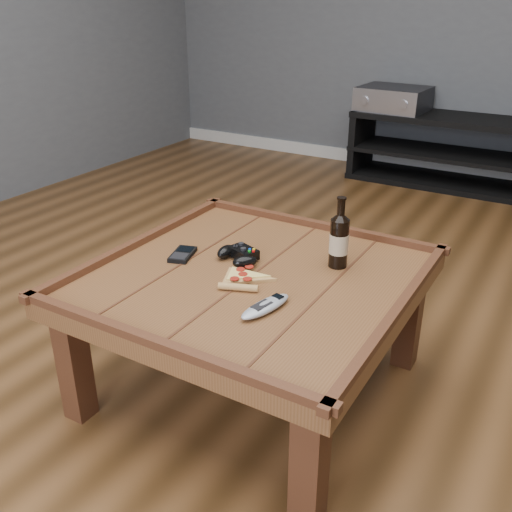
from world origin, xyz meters
The scene contains 10 objects.
ground centered at (0.00, 0.00, 0.00)m, with size 6.00×6.00×0.00m, color #432A13.
baseboard centered at (0.00, 2.99, 0.05)m, with size 5.00×0.02×0.10m, color silver.
coffee_table centered at (0.00, 0.00, 0.39)m, with size 1.03×1.03×0.48m.
media_console centered at (0.00, 2.75, 0.25)m, with size 1.40×0.45×0.50m.
beer_bottle centered at (0.21, 0.20, 0.55)m, with size 0.06×0.06×0.24m.
game_controller centered at (-0.10, 0.07, 0.47)m, with size 0.17×0.15×0.05m.
pizza_slice centered at (-0.01, -0.05, 0.46)m, with size 0.21×0.26×0.02m.
smartphone centered at (-0.28, 0.00, 0.46)m, with size 0.10×0.14×0.02m.
remote_control centered at (0.15, -0.18, 0.46)m, with size 0.10×0.20×0.03m.
av_receiver centered at (-0.45, 2.74, 0.58)m, with size 0.49×0.42×0.17m.
Camera 1 is at (0.86, -1.42, 1.29)m, focal length 40.00 mm.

